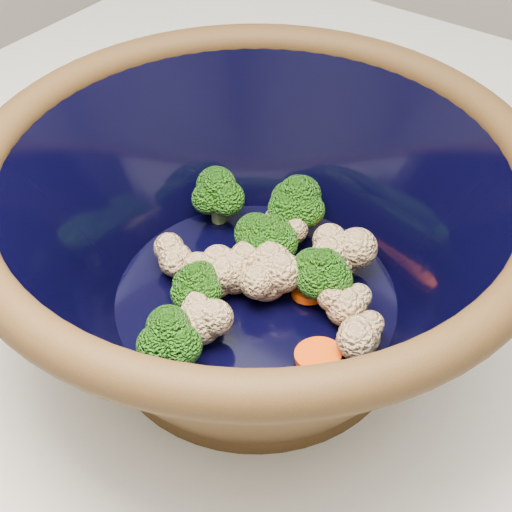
# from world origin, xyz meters

# --- Properties ---
(mixing_bowl) EXTENTS (0.40, 0.40, 0.16)m
(mixing_bowl) POSITION_xyz_m (-0.08, 0.03, 0.99)
(mixing_bowl) COLOR black
(mixing_bowl) RESTS_ON counter
(vegetable_pile) EXTENTS (0.19, 0.20, 0.06)m
(vegetable_pile) POSITION_xyz_m (-0.09, 0.04, 0.96)
(vegetable_pile) COLOR #608442
(vegetable_pile) RESTS_ON mixing_bowl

